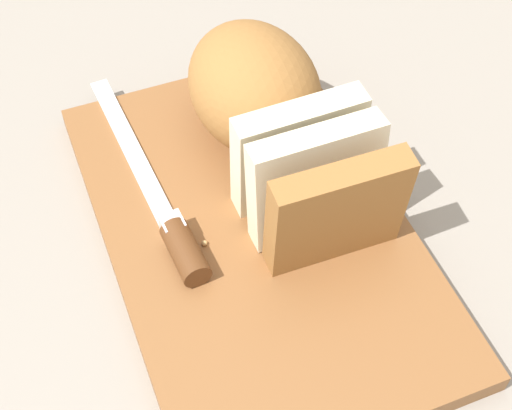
% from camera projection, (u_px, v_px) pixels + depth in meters
% --- Properties ---
extents(ground_plane, '(3.00, 3.00, 0.00)m').
position_uv_depth(ground_plane, '(256.00, 240.00, 0.69)').
color(ground_plane, gray).
extents(cutting_board, '(0.42, 0.27, 0.02)m').
position_uv_depth(cutting_board, '(256.00, 233.00, 0.68)').
color(cutting_board, brown).
rests_on(cutting_board, ground_plane).
extents(bread_loaf, '(0.26, 0.12, 0.11)m').
position_uv_depth(bread_loaf, '(273.00, 115.00, 0.68)').
color(bread_loaf, '#996633').
rests_on(bread_loaf, cutting_board).
extents(bread_knife, '(0.27, 0.03, 0.02)m').
position_uv_depth(bread_knife, '(172.00, 226.00, 0.66)').
color(bread_knife, silver).
rests_on(bread_knife, cutting_board).
extents(crumb_near_knife, '(0.01, 0.01, 0.01)m').
position_uv_depth(crumb_near_knife, '(262.00, 215.00, 0.67)').
color(crumb_near_knife, tan).
rests_on(crumb_near_knife, cutting_board).
extents(crumb_near_loaf, '(0.00, 0.00, 0.00)m').
position_uv_depth(crumb_near_loaf, '(283.00, 265.00, 0.64)').
color(crumb_near_loaf, tan).
rests_on(crumb_near_loaf, cutting_board).
extents(crumb_stray_left, '(0.01, 0.01, 0.01)m').
position_uv_depth(crumb_stray_left, '(202.00, 239.00, 0.66)').
color(crumb_stray_left, tan).
rests_on(crumb_stray_left, cutting_board).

